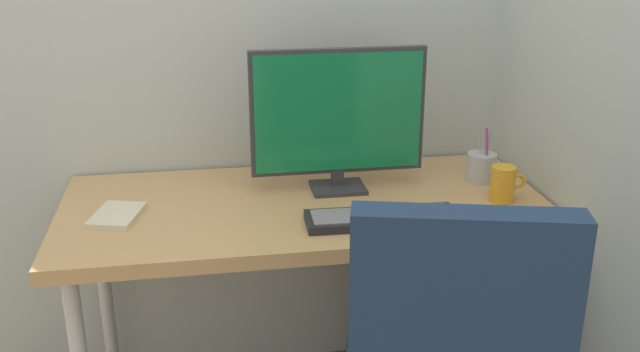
{
  "coord_description": "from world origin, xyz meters",
  "views": [
    {
      "loc": [
        -0.27,
        -1.91,
        1.54
      ],
      "look_at": [
        0.03,
        -0.07,
        0.85
      ],
      "focal_mm": 40.48,
      "sensor_mm": 36.0,
      "label": 1
    }
  ],
  "objects_px": {
    "filing_cabinet": "(435,327)",
    "monitor": "(338,116)",
    "notebook": "(117,215)",
    "keyboard": "(382,218)",
    "pen_holder": "(481,167)",
    "coffee_mug": "(503,184)",
    "mouse": "(513,214)"
  },
  "relations": [
    {
      "from": "filing_cabinet",
      "to": "pen_holder",
      "type": "relative_size",
      "value": 3.52
    },
    {
      "from": "monitor",
      "to": "mouse",
      "type": "height_order",
      "value": "monitor"
    },
    {
      "from": "monitor",
      "to": "keyboard",
      "type": "height_order",
      "value": "monitor"
    },
    {
      "from": "filing_cabinet",
      "to": "monitor",
      "type": "bearing_deg",
      "value": 157.79
    },
    {
      "from": "monitor",
      "to": "pen_holder",
      "type": "bearing_deg",
      "value": -0.96
    },
    {
      "from": "keyboard",
      "to": "notebook",
      "type": "xyz_separation_m",
      "value": [
        -0.71,
        0.15,
        -0.0
      ]
    },
    {
      "from": "keyboard",
      "to": "pen_holder",
      "type": "xyz_separation_m",
      "value": [
        0.38,
        0.26,
        0.03
      ]
    },
    {
      "from": "filing_cabinet",
      "to": "mouse",
      "type": "distance_m",
      "value": 0.51
    },
    {
      "from": "monitor",
      "to": "notebook",
      "type": "xyz_separation_m",
      "value": [
        -0.64,
        -0.12,
        -0.22
      ]
    },
    {
      "from": "notebook",
      "to": "coffee_mug",
      "type": "height_order",
      "value": "coffee_mug"
    },
    {
      "from": "monitor",
      "to": "filing_cabinet",
      "type": "bearing_deg",
      "value": -22.21
    },
    {
      "from": "monitor",
      "to": "pen_holder",
      "type": "distance_m",
      "value": 0.49
    },
    {
      "from": "mouse",
      "to": "notebook",
      "type": "relative_size",
      "value": 0.55
    },
    {
      "from": "filing_cabinet",
      "to": "mouse",
      "type": "xyz_separation_m",
      "value": [
        0.13,
        -0.19,
        0.46
      ]
    },
    {
      "from": "coffee_mug",
      "to": "keyboard",
      "type": "bearing_deg",
      "value": -166.43
    },
    {
      "from": "pen_holder",
      "to": "notebook",
      "type": "bearing_deg",
      "value": -174.09
    },
    {
      "from": "keyboard",
      "to": "notebook",
      "type": "relative_size",
      "value": 2.45
    },
    {
      "from": "monitor",
      "to": "pen_holder",
      "type": "relative_size",
      "value": 2.95
    },
    {
      "from": "coffee_mug",
      "to": "mouse",
      "type": "bearing_deg",
      "value": -100.43
    },
    {
      "from": "filing_cabinet",
      "to": "coffee_mug",
      "type": "height_order",
      "value": "coffee_mug"
    },
    {
      "from": "mouse",
      "to": "filing_cabinet",
      "type": "bearing_deg",
      "value": 116.08
    },
    {
      "from": "filing_cabinet",
      "to": "notebook",
      "type": "height_order",
      "value": "notebook"
    },
    {
      "from": "keyboard",
      "to": "coffee_mug",
      "type": "bearing_deg",
      "value": 13.57
    },
    {
      "from": "mouse",
      "to": "keyboard",
      "type": "bearing_deg",
      "value": 164.17
    },
    {
      "from": "filing_cabinet",
      "to": "coffee_mug",
      "type": "relative_size",
      "value": 5.86
    },
    {
      "from": "mouse",
      "to": "notebook",
      "type": "xyz_separation_m",
      "value": [
        -1.06,
        0.19,
        -0.01
      ]
    },
    {
      "from": "filing_cabinet",
      "to": "notebook",
      "type": "bearing_deg",
      "value": -179.97
    },
    {
      "from": "filing_cabinet",
      "to": "keyboard",
      "type": "bearing_deg",
      "value": -146.45
    },
    {
      "from": "keyboard",
      "to": "notebook",
      "type": "height_order",
      "value": "keyboard"
    },
    {
      "from": "pen_holder",
      "to": "coffee_mug",
      "type": "bearing_deg",
      "value": -90.1
    },
    {
      "from": "pen_holder",
      "to": "keyboard",
      "type": "bearing_deg",
      "value": -145.75
    },
    {
      "from": "notebook",
      "to": "coffee_mug",
      "type": "xyz_separation_m",
      "value": [
        1.09,
        -0.06,
        0.04
      ]
    }
  ]
}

